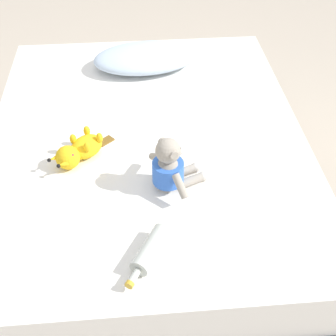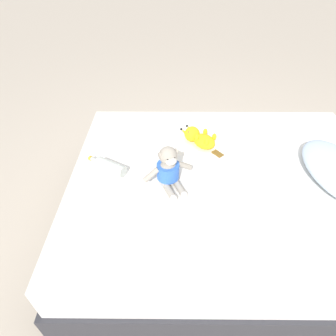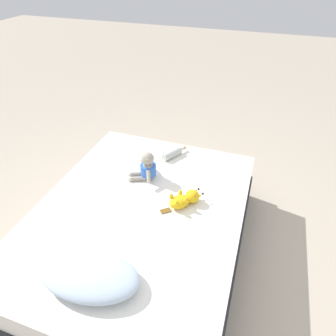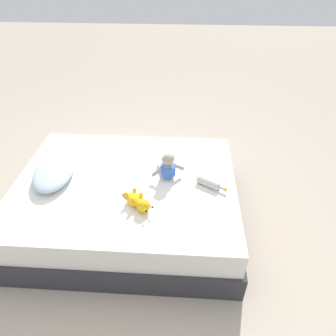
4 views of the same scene
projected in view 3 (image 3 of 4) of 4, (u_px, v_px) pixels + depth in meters
name	position (u px, v px, depth m)	size (l,w,h in m)	color
ground_plane	(142.00, 251.00, 2.32)	(16.00, 16.00, 0.00)	#B7A893
bed	(141.00, 231.00, 2.18)	(1.45, 1.86, 0.46)	#2D2D33
pillow	(90.00, 275.00, 1.57)	(0.59, 0.37, 0.11)	silver
plush_monkey	(147.00, 168.00, 2.26)	(0.25, 0.27, 0.24)	#9E9384
plush_yellow_creature	(185.00, 199.00, 2.05)	(0.27, 0.27, 0.10)	yellow
glass_bottle	(172.00, 154.00, 2.53)	(0.17, 0.24, 0.07)	#B7BCB2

